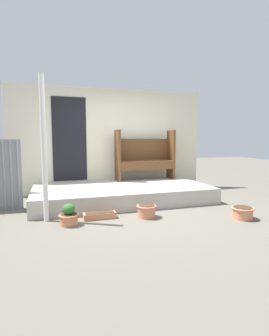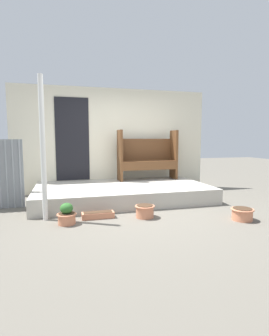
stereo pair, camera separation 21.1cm
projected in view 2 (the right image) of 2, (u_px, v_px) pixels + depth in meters
ground_plane at (137, 211)px, 4.86m from camera, size 24.00×24.00×0.00m
porch_slab at (123, 192)px, 5.79m from camera, size 3.72×2.01×0.32m
house_wall at (112, 140)px, 6.65m from camera, size 4.92×0.08×2.60m
support_post at (43, 149)px, 4.23m from camera, size 0.08×0.08×2.36m
bench at (147, 155)px, 6.57m from camera, size 1.49×0.42×1.24m
flower_pot_left at (67, 215)px, 4.12m from camera, size 0.31×0.31×0.34m
flower_pot_middle at (145, 211)px, 4.48m from camera, size 0.34×0.34×0.22m
flower_pot_right at (242, 213)px, 4.33m from camera, size 0.37×0.37×0.20m
planter_box_rect at (98, 215)px, 4.44m from camera, size 0.54×0.18×0.11m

